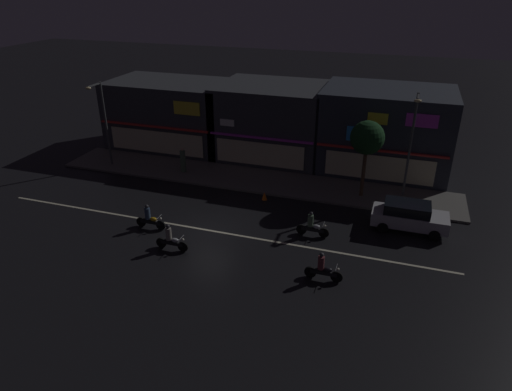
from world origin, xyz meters
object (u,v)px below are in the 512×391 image
motorcycle_following (323,269)px  motorcycle_opposite_lane (312,226)px  pedestrian_on_sidewalk (183,161)px  motorcycle_lead (171,239)px  parked_car_near_kerb (409,216)px  motorcycle_trailing_far (150,218)px  streetlamp_west (103,117)px  streetlamp_mid (412,138)px  traffic_cone (264,196)px

motorcycle_following → motorcycle_opposite_lane: bearing=-65.5°
pedestrian_on_sidewalk → motorcycle_lead: size_ratio=0.98×
parked_car_near_kerb → motorcycle_opposite_lane: bearing=-154.1°
motorcycle_opposite_lane → motorcycle_trailing_far: size_ratio=1.00×
parked_car_near_kerb → motorcycle_opposite_lane: parked_car_near_kerb is taller
streetlamp_west → motorcycle_following: size_ratio=3.36×
pedestrian_on_sidewalk → motorcycle_trailing_far: bearing=-80.3°
streetlamp_mid → motorcycle_opposite_lane: size_ratio=3.63×
motorcycle_opposite_lane → motorcycle_trailing_far: bearing=-159.2°
motorcycle_lead → motorcycle_opposite_lane: size_ratio=1.00×
streetlamp_west → motorcycle_lead: streetlamp_west is taller
streetlamp_west → pedestrian_on_sidewalk: bearing=5.5°
streetlamp_mid → pedestrian_on_sidewalk: size_ratio=3.70×
pedestrian_on_sidewalk → motorcycle_lead: 10.63m
streetlamp_west → parked_car_near_kerb: size_ratio=1.49×
motorcycle_lead → motorcycle_following: bearing=172.0°
streetlamp_west → pedestrian_on_sidewalk: streetlamp_west is taller
motorcycle_lead → motorcycle_trailing_far: bearing=-43.9°
streetlamp_west → parked_car_near_kerb: streetlamp_west is taller
pedestrian_on_sidewalk → streetlamp_mid: bearing=-0.1°
pedestrian_on_sidewalk → parked_car_near_kerb: (16.27, -3.43, -0.13)m
streetlamp_west → parked_car_near_kerb: 22.73m
pedestrian_on_sidewalk → motorcycle_trailing_far: (1.83, -8.09, -0.37)m
motorcycle_lead → traffic_cone: 8.02m
streetlamp_mid → motorcycle_following: 11.82m
streetlamp_west → motorcycle_lead: 14.13m
streetlamp_west → motorcycle_lead: bearing=-42.1°
pedestrian_on_sidewalk → motorcycle_opposite_lane: size_ratio=0.98×
streetlamp_mid → traffic_cone: size_ratio=12.56×
pedestrian_on_sidewalk → motorcycle_trailing_far: pedestrian_on_sidewalk is taller
pedestrian_on_sidewalk → motorcycle_following: pedestrian_on_sidewalk is taller
streetlamp_west → motorcycle_trailing_far: bearing=-43.5°
motorcycle_lead → motorcycle_opposite_lane: same height
streetlamp_mid → pedestrian_on_sidewalk: 16.20m
streetlamp_mid → motorcycle_following: bearing=-107.6°
motorcycle_opposite_lane → traffic_cone: bearing=145.6°
pedestrian_on_sidewalk → traffic_cone: 7.54m
streetlamp_mid → parked_car_near_kerb: 5.43m
streetlamp_west → motorcycle_following: streetlamp_west is taller
streetlamp_west → pedestrian_on_sidewalk: 6.78m
pedestrian_on_sidewalk → traffic_cone: bearing=-21.4°
motorcycle_lead → motorcycle_trailing_far: same height
motorcycle_trailing_far → traffic_cone: motorcycle_trailing_far is taller
motorcycle_lead → motorcycle_trailing_far: (-2.29, 1.71, 0.00)m
traffic_cone → motorcycle_following: bearing=-54.8°
motorcycle_opposite_lane → traffic_cone: motorcycle_opposite_lane is taller
pedestrian_on_sidewalk → motorcycle_opposite_lane: 12.58m
pedestrian_on_sidewalk → streetlamp_west: bearing=-177.5°
motorcycle_lead → motorcycle_following: size_ratio=1.00×
motorcycle_lead → parked_car_near_kerb: bearing=-159.5°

